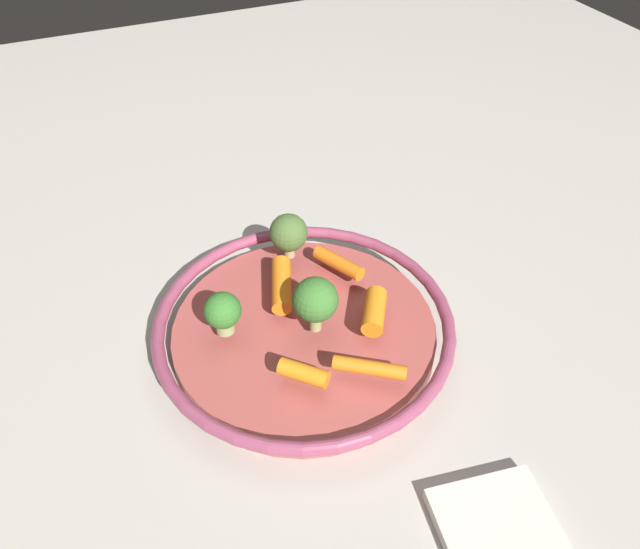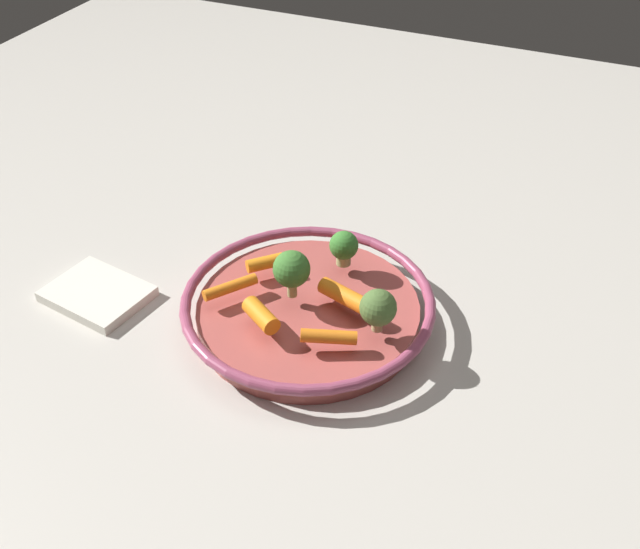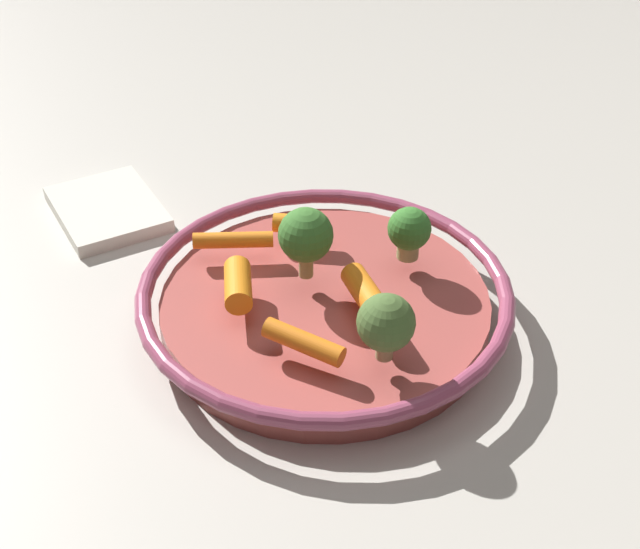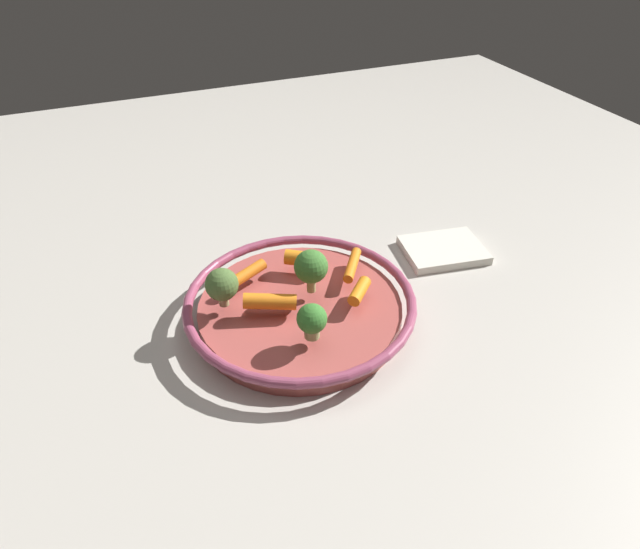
% 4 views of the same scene
% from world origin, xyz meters
% --- Properties ---
extents(ground_plane, '(2.00, 2.00, 0.00)m').
position_xyz_m(ground_plane, '(0.00, 0.00, 0.00)').
color(ground_plane, '#B7B2A8').
extents(serving_bowl, '(0.31, 0.31, 0.04)m').
position_xyz_m(serving_bowl, '(0.00, 0.00, 0.02)').
color(serving_bowl, '#A84C47').
rests_on(serving_bowl, ground_plane).
extents(baby_carrot_left, '(0.05, 0.05, 0.02)m').
position_xyz_m(baby_carrot_left, '(-0.07, 0.03, 0.05)').
color(baby_carrot_left, orange).
rests_on(baby_carrot_left, serving_bowl).
extents(baby_carrot_back, '(0.07, 0.04, 0.03)m').
position_xyz_m(baby_carrot_back, '(0.04, 0.01, 0.05)').
color(baby_carrot_back, orange).
rests_on(baby_carrot_back, serving_bowl).
extents(baby_carrot_right, '(0.06, 0.05, 0.02)m').
position_xyz_m(baby_carrot_right, '(-0.03, -0.06, 0.05)').
color(baby_carrot_right, orange).
rests_on(baby_carrot_right, serving_bowl).
extents(baby_carrot_center, '(0.07, 0.04, 0.02)m').
position_xyz_m(baby_carrot_center, '(0.05, -0.06, 0.05)').
color(baby_carrot_center, orange).
rests_on(baby_carrot_center, serving_bowl).
extents(baby_carrot_near_rim, '(0.05, 0.06, 0.01)m').
position_xyz_m(baby_carrot_near_rim, '(-0.09, -0.03, 0.05)').
color(baby_carrot_near_rim, orange).
rests_on(baby_carrot_near_rim, serving_bowl).
extents(broccoli_floret_edge, '(0.05, 0.05, 0.06)m').
position_xyz_m(broccoli_floret_edge, '(-0.02, -0.01, 0.08)').
color(broccoli_floret_edge, '#9CA466').
rests_on(broccoli_floret_edge, serving_bowl).
extents(broccoli_floret_mid, '(0.04, 0.04, 0.05)m').
position_xyz_m(broccoli_floret_mid, '(0.01, 0.08, 0.07)').
color(broccoli_floret_mid, '#99A766').
rests_on(broccoli_floret_mid, serving_bowl).
extents(broccoli_floret_small, '(0.04, 0.04, 0.05)m').
position_xyz_m(broccoli_floret_small, '(0.10, -0.02, 0.07)').
color(broccoli_floret_small, tan).
rests_on(broccoli_floret_small, serving_bowl).
extents(dish_towel, '(0.14, 0.11, 0.01)m').
position_xyz_m(dish_towel, '(-0.27, -0.06, 0.01)').
color(dish_towel, silver).
rests_on(dish_towel, ground_plane).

